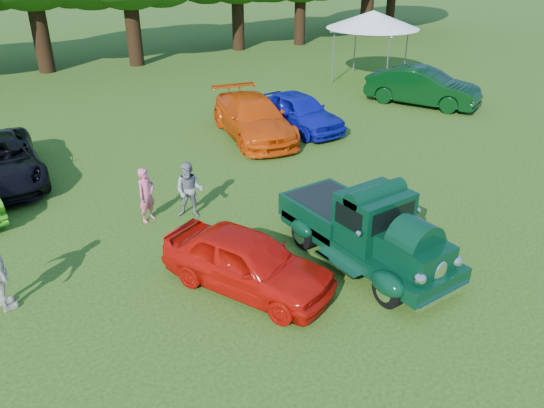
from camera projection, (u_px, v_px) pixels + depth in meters
ground at (330, 274)px, 11.77m from camera, size 120.00×120.00×0.00m
hero_pickup at (365, 230)px, 11.97m from camera, size 2.14×4.59×1.80m
red_convertible at (247, 261)px, 11.07m from camera, size 2.88×4.10×1.30m
back_car_orange at (253, 118)px, 19.55m from camera, size 3.24×5.44×1.48m
back_car_blue at (299, 111)px, 20.36m from camera, size 1.68×4.16×1.42m
back_car_green at (423, 87)px, 23.34m from camera, size 3.50×5.15×1.61m
spectator_pink at (146, 195)px, 13.70m from camera, size 0.63×0.54×1.47m
spectator_grey at (189, 190)px, 13.88m from camera, size 0.95×0.93×1.54m
canopy_tent at (373, 20)px, 26.32m from camera, size 6.15×6.15×3.47m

